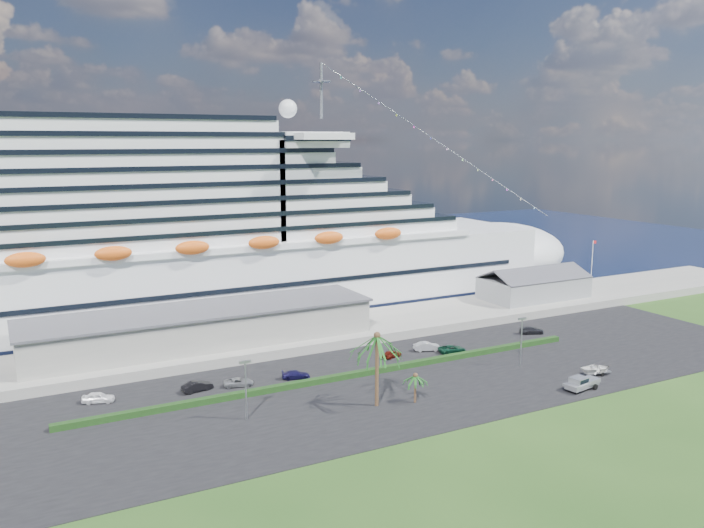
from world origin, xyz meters
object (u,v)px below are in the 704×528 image
pickup_truck (582,382)px  boat_trailer (597,368)px  parked_car_3 (296,375)px  cruise_ship (184,242)px

pickup_truck → boat_trailer: 7.98m
parked_car_3 → boat_trailer: boat_trailer is taller
boat_trailer → parked_car_3: bearing=154.2°
cruise_ship → boat_trailer: size_ratio=31.74×
cruise_ship → parked_car_3: cruise_ship is taller
cruise_ship → parked_car_3: 47.42m
cruise_ship → boat_trailer: bearing=-53.0°
cruise_ship → parked_car_3: size_ratio=42.86×
parked_car_3 → pickup_truck: (36.34, -24.68, 0.49)m
parked_car_3 → pickup_truck: bearing=-107.2°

